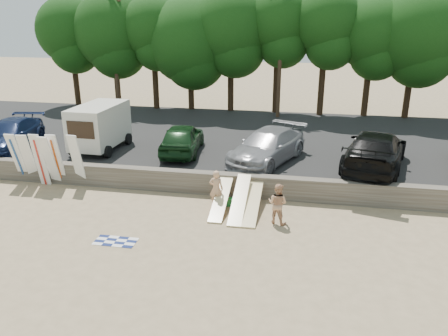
{
  "coord_description": "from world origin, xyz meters",
  "views": [
    {
      "loc": [
        3.94,
        -14.7,
        7.63
      ],
      "look_at": [
        0.58,
        3.0,
        1.25
      ],
      "focal_mm": 35.0,
      "sensor_mm": 36.0,
      "label": 1
    }
  ],
  "objects": [
    {
      "name": "beachgoer_b",
      "position": [
        3.11,
        0.62,
        0.81
      ],
      "size": [
        0.95,
        0.85,
        1.61
      ],
      "primitive_type": "imported",
      "rotation": [
        0.0,
        0.0,
        2.78
      ],
      "color": "tan",
      "rests_on": "ground"
    },
    {
      "name": "beach_towel",
      "position": [
        -2.41,
        -1.94,
        0.01
      ],
      "size": [
        1.5,
        1.5,
        0.0
      ],
      "primitive_type": "plane",
      "rotation": [
        0.0,
        0.0,
        0.0
      ],
      "color": "white",
      "rests_on": "ground"
    },
    {
      "name": "ground",
      "position": [
        0.0,
        0.0,
        0.0
      ],
      "size": [
        120.0,
        120.0,
        0.0
      ],
      "primitive_type": "plane",
      "color": "tan",
      "rests_on": "ground"
    },
    {
      "name": "surfboard_upright_2",
      "position": [
        -7.94,
        2.42,
        1.28
      ],
      "size": [
        0.51,
        0.55,
        2.57
      ],
      "primitive_type": "cube",
      "rotation": [
        0.19,
        0.0,
        -0.01
      ],
      "color": "white",
      "rests_on": "ground"
    },
    {
      "name": "car_0",
      "position": [
        -11.65,
        5.49,
        1.47
      ],
      "size": [
        2.97,
        5.56,
        1.53
      ],
      "primitive_type": "imported",
      "rotation": [
        0.0,
        0.0,
        0.16
      ],
      "color": "#121E40",
      "rests_on": "parking_lot"
    },
    {
      "name": "cooler",
      "position": [
        1.01,
        1.87,
        0.16
      ],
      "size": [
        0.4,
        0.32,
        0.32
      ],
      "primitive_type": "cube",
      "rotation": [
        0.0,
        0.0,
        -0.05
      ],
      "color": "#268D41",
      "rests_on": "ground"
    },
    {
      "name": "surfboard_upright_0",
      "position": [
        -9.18,
        2.56,
        1.25
      ],
      "size": [
        0.51,
        0.8,
        2.51
      ],
      "primitive_type": "cube",
      "rotation": [
        0.29,
        0.0,
        0.01
      ],
      "color": "white",
      "rests_on": "ground"
    },
    {
      "name": "surfboard_low_0",
      "position": [
        0.75,
        1.51,
        0.49
      ],
      "size": [
        0.56,
        2.88,
        0.99
      ],
      "primitive_type": "cube",
      "rotation": [
        0.31,
        0.0,
        0.0
      ],
      "color": "beige",
      "rests_on": "ground"
    },
    {
      "name": "surfboard_low_1",
      "position": [
        1.54,
        1.31,
        0.57
      ],
      "size": [
        0.56,
        2.83,
        1.13
      ],
      "primitive_type": "cube",
      "rotation": [
        0.36,
        0.0,
        0.0
      ],
      "color": "beige",
      "rests_on": "ground"
    },
    {
      "name": "car_1",
      "position": [
        -2.31,
        6.51,
        1.49
      ],
      "size": [
        2.32,
        4.79,
        1.57
      ],
      "primitive_type": "imported",
      "rotation": [
        0.0,
        0.0,
        3.24
      ],
      "color": "black",
      "rests_on": "parking_lot"
    },
    {
      "name": "surfboard_upright_3",
      "position": [
        -7.47,
        2.46,
        1.25
      ],
      "size": [
        0.54,
        0.84,
        2.5
      ],
      "primitive_type": "cube",
      "rotation": [
        0.3,
        0.0,
        -0.04
      ],
      "color": "white",
      "rests_on": "ground"
    },
    {
      "name": "beachgoer_a",
      "position": [
        0.51,
        1.64,
        0.8
      ],
      "size": [
        0.59,
        0.4,
        1.61
      ],
      "primitive_type": "imported",
      "rotation": [
        0.0,
        0.0,
        3.16
      ],
      "color": "tan",
      "rests_on": "ground"
    },
    {
      "name": "surfboard_upright_1",
      "position": [
        -8.62,
        2.56,
        1.25
      ],
      "size": [
        0.6,
        0.87,
        2.5
      ],
      "primitive_type": "cube",
      "rotation": [
        0.3,
        0.0,
        0.12
      ],
      "color": "white",
      "rests_on": "ground"
    },
    {
      "name": "treeline",
      "position": [
        0.11,
        17.56,
        6.49
      ],
      "size": [
        33.83,
        6.33,
        8.94
      ],
      "color": "#382616",
      "rests_on": "parking_lot"
    },
    {
      "name": "car_2",
      "position": [
        2.2,
        5.85,
        1.49
      ],
      "size": [
        4.09,
        5.88,
        1.58
      ],
      "primitive_type": "imported",
      "rotation": [
        0.0,
        0.0,
        -0.38
      ],
      "color": "gray",
      "rests_on": "parking_lot"
    },
    {
      "name": "utility_poles",
      "position": [
        2.0,
        16.0,
        5.43
      ],
      "size": [
        25.8,
        0.26,
        9.0
      ],
      "color": "#473321",
      "rests_on": "parking_lot"
    },
    {
      "name": "car_3",
      "position": [
        7.27,
        5.83,
        1.59
      ],
      "size": [
        3.95,
        6.59,
        1.79
      ],
      "primitive_type": "imported",
      "rotation": [
        0.0,
        0.0,
        2.89
      ],
      "color": "black",
      "rests_on": "parking_lot"
    },
    {
      "name": "parking_lot",
      "position": [
        0.0,
        10.5,
        0.35
      ],
      "size": [
        44.0,
        14.5,
        0.7
      ],
      "primitive_type": "cube",
      "color": "#282828",
      "rests_on": "ground"
    },
    {
      "name": "surfboard_upright_5",
      "position": [
        -6.19,
        2.63,
        1.28
      ],
      "size": [
        0.55,
        0.6,
        2.56
      ],
      "primitive_type": "cube",
      "rotation": [
        0.19,
        0.0,
        -0.1
      ],
      "color": "white",
      "rests_on": "ground"
    },
    {
      "name": "surfboard_upright_4",
      "position": [
        -7.2,
        2.61,
        1.28
      ],
      "size": [
        0.5,
        0.62,
        2.55
      ],
      "primitive_type": "cube",
      "rotation": [
        0.22,
        0.0,
        -0.01
      ],
      "color": "white",
      "rests_on": "ground"
    },
    {
      "name": "seawall",
      "position": [
        0.0,
        3.0,
        0.5
      ],
      "size": [
        44.0,
        0.5,
        1.0
      ],
      "primitive_type": "cube",
      "color": "#6B6356",
      "rests_on": "ground"
    },
    {
      "name": "box_trailer",
      "position": [
        -6.76,
        6.25,
        2.06
      ],
      "size": [
        2.28,
        3.89,
        2.43
      ],
      "rotation": [
        0.0,
        0.0,
        -0.03
      ],
      "color": "beige",
      "rests_on": "parking_lot"
    },
    {
      "name": "surfboard_low_2",
      "position": [
        2.07,
        1.36,
        0.42
      ],
      "size": [
        0.56,
        2.92,
        0.84
      ],
      "primitive_type": "cube",
      "rotation": [
        0.26,
        0.0,
        0.0
      ],
      "color": "beige",
      "rests_on": "ground"
    },
    {
      "name": "gear_bag",
      "position": [
        1.32,
        2.38,
        0.11
      ],
      "size": [
        0.3,
        0.25,
        0.22
      ],
      "primitive_type": "cube",
      "rotation": [
        0.0,
        0.0,
        -0.01
      ],
      "color": "orange",
      "rests_on": "ground"
    }
  ]
}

